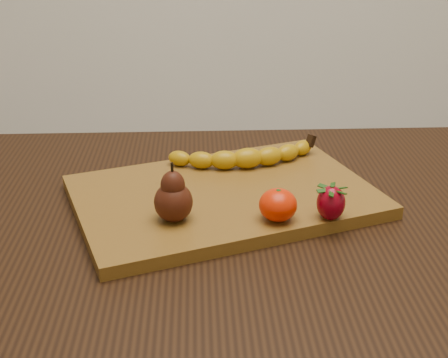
{
  "coord_description": "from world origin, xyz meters",
  "views": [
    {
      "loc": [
        -0.08,
        -0.85,
        1.2
      ],
      "look_at": [
        -0.05,
        0.02,
        0.8
      ],
      "focal_mm": 50.0,
      "sensor_mm": 36.0,
      "label": 1
    }
  ],
  "objects_px": {
    "cutting_board": "(224,197)",
    "mandarin": "(278,205)",
    "table": "(253,263)",
    "pear": "(173,192)"
  },
  "relations": [
    {
      "from": "cutting_board",
      "to": "pear",
      "type": "height_order",
      "value": "pear"
    },
    {
      "from": "mandarin",
      "to": "table",
      "type": "bearing_deg",
      "value": 109.62
    },
    {
      "from": "cutting_board",
      "to": "mandarin",
      "type": "relative_size",
      "value": 8.33
    },
    {
      "from": "cutting_board",
      "to": "table",
      "type": "bearing_deg",
      "value": -47.37
    },
    {
      "from": "pear",
      "to": "table",
      "type": "bearing_deg",
      "value": 28.74
    },
    {
      "from": "cutting_board",
      "to": "mandarin",
      "type": "xyz_separation_m",
      "value": [
        0.07,
        -0.1,
        0.03
      ]
    },
    {
      "from": "table",
      "to": "cutting_board",
      "type": "xyz_separation_m",
      "value": [
        -0.05,
        0.02,
        0.11
      ]
    },
    {
      "from": "table",
      "to": "pear",
      "type": "bearing_deg",
      "value": -151.26
    },
    {
      "from": "cutting_board",
      "to": "mandarin",
      "type": "bearing_deg",
      "value": -72.81
    },
    {
      "from": "cutting_board",
      "to": "mandarin",
      "type": "distance_m",
      "value": 0.12
    }
  ]
}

